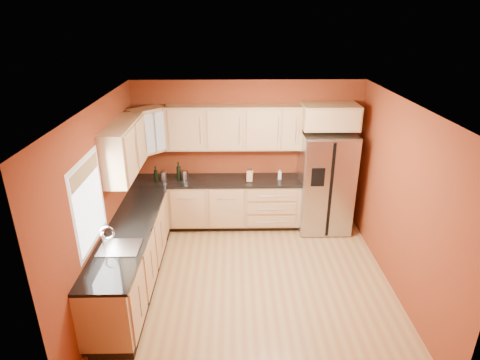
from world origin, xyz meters
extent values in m
plane|color=#A77140|center=(0.00, 0.00, 0.00)|extent=(4.00, 4.00, 0.00)
plane|color=silver|center=(0.00, 0.00, 2.60)|extent=(4.00, 4.00, 0.00)
cube|color=maroon|center=(0.00, 2.00, 1.30)|extent=(4.00, 0.04, 2.60)
cube|color=maroon|center=(0.00, -2.00, 1.30)|extent=(4.00, 0.04, 2.60)
cube|color=maroon|center=(-2.00, 0.00, 1.30)|extent=(0.04, 4.00, 2.60)
cube|color=maroon|center=(2.00, 0.00, 1.30)|extent=(0.04, 4.00, 2.60)
cube|color=tan|center=(-0.55, 1.70, 0.44)|extent=(2.90, 0.60, 0.88)
cube|color=tan|center=(-1.70, 0.00, 0.44)|extent=(0.60, 2.80, 0.88)
cube|color=black|center=(-0.55, 1.69, 0.90)|extent=(2.90, 0.62, 0.04)
cube|color=black|center=(-1.69, 0.00, 0.90)|extent=(0.62, 2.80, 0.04)
cube|color=tan|center=(-0.25, 1.83, 1.83)|extent=(2.30, 0.33, 0.75)
cube|color=tan|center=(-1.83, 0.72, 1.83)|extent=(0.33, 1.35, 0.75)
cube|color=tan|center=(-1.67, 1.67, 1.83)|extent=(0.67, 0.67, 0.75)
cube|color=tan|center=(1.35, 1.70, 2.05)|extent=(0.92, 0.60, 0.40)
cube|color=#B1B2B6|center=(1.35, 1.62, 0.89)|extent=(0.90, 0.75, 1.78)
cube|color=white|center=(-1.98, -0.50, 1.55)|extent=(0.03, 0.90, 1.00)
cylinder|color=#B1B2B6|center=(-1.11, 1.65, 1.01)|extent=(0.13, 0.13, 0.18)
cylinder|color=#B1B2B6|center=(-1.48, 1.64, 1.01)|extent=(0.15, 0.15, 0.18)
cube|color=tan|center=(0.03, 1.62, 1.02)|extent=(0.11, 0.11, 0.20)
cylinder|color=white|center=(0.56, 1.69, 1.01)|extent=(0.07, 0.07, 0.18)
camera|label=1|loc=(-0.26, -4.82, 3.65)|focal=30.00mm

